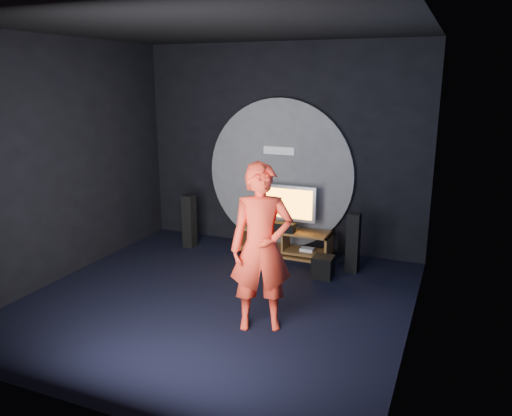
{
  "coord_description": "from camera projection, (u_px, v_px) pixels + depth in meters",
  "views": [
    {
      "loc": [
        2.9,
        -5.54,
        2.92
      ],
      "look_at": [
        0.14,
        1.05,
        1.05
      ],
      "focal_mm": 35.0,
      "sensor_mm": 36.0,
      "label": 1
    }
  ],
  "objects": [
    {
      "name": "back_wall",
      "position": [
        281.0,
        148.0,
        8.55
      ],
      "size": [
        5.0,
        0.04,
        3.5
      ],
      "primitive_type": "cube",
      "color": "black",
      "rests_on": "ground"
    },
    {
      "name": "left_wall",
      "position": [
        61.0,
        161.0,
        7.25
      ],
      "size": [
        0.04,
        5.0,
        3.5
      ],
      "primitive_type": "cube",
      "color": "black",
      "rests_on": "ground"
    },
    {
      "name": "tower_speaker_left",
      "position": [
        189.0,
        221.0,
        8.79
      ],
      "size": [
        0.19,
        0.21,
        0.94
      ],
      "primitive_type": "cube",
      "color": "black",
      "rests_on": "ground"
    },
    {
      "name": "media_console",
      "position": [
        286.0,
        244.0,
        8.44
      ],
      "size": [
        1.53,
        0.45,
        0.45
      ],
      "color": "#905C2C",
      "rests_on": "ground"
    },
    {
      "name": "floor",
      "position": [
        217.0,
        300.0,
        6.76
      ],
      "size": [
        5.0,
        5.0,
        0.0
      ],
      "primitive_type": "plane",
      "color": "black",
      "rests_on": "ground"
    },
    {
      "name": "tower_speaker_right",
      "position": [
        353.0,
        243.0,
        7.65
      ],
      "size": [
        0.19,
        0.21,
        0.94
      ],
      "primitive_type": "cube",
      "color": "black",
      "rests_on": "ground"
    },
    {
      "name": "center_speaker",
      "position": [
        283.0,
        227.0,
        8.23
      ],
      "size": [
        0.4,
        0.15,
        0.15
      ],
      "primitive_type": "cube",
      "color": "black",
      "rests_on": "media_console"
    },
    {
      "name": "right_wall",
      "position": [
        420.0,
        189.0,
        5.39
      ],
      "size": [
        0.04,
        5.0,
        3.5
      ],
      "primitive_type": "cube",
      "color": "black",
      "rests_on": "ground"
    },
    {
      "name": "tv",
      "position": [
        288.0,
        205.0,
        8.34
      ],
      "size": [
        0.97,
        0.22,
        0.74
      ],
      "color": "silver",
      "rests_on": "media_console"
    },
    {
      "name": "ceiling",
      "position": [
        211.0,
        26.0,
        5.88
      ],
      "size": [
        5.0,
        5.0,
        0.01
      ],
      "primitive_type": "cube",
      "color": "black",
      "rests_on": "back_wall"
    },
    {
      "name": "front_wall",
      "position": [
        74.0,
        225.0,
        4.09
      ],
      "size": [
        5.0,
        0.04,
        3.5
      ],
      "primitive_type": "cube",
      "color": "black",
      "rests_on": "ground"
    },
    {
      "name": "player",
      "position": [
        261.0,
        248.0,
        5.8
      ],
      "size": [
        0.87,
        0.74,
        2.01
      ],
      "primitive_type": "imported",
      "rotation": [
        0.0,
        0.0,
        0.43
      ],
      "color": "red",
      "rests_on": "ground"
    },
    {
      "name": "wall_disc_panel",
      "position": [
        280.0,
        174.0,
        8.61
      ],
      "size": [
        2.6,
        0.11,
        2.6
      ],
      "color": "#515156",
      "rests_on": "ground"
    },
    {
      "name": "remote",
      "position": [
        252.0,
        227.0,
        8.48
      ],
      "size": [
        0.18,
        0.05,
        0.02
      ],
      "primitive_type": "cube",
      "color": "black",
      "rests_on": "media_console"
    },
    {
      "name": "subwoofer",
      "position": [
        323.0,
        267.0,
        7.49
      ],
      "size": [
        0.3,
        0.3,
        0.33
      ],
      "primitive_type": "cube",
      "color": "black",
      "rests_on": "ground"
    }
  ]
}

